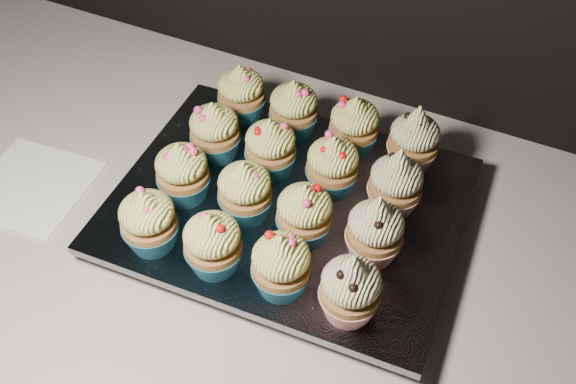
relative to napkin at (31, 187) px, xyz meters
The scene contains 21 objects.
cabinet 0.51m from the napkin, 20.70° to the left, with size 2.40×0.60×0.86m, color black.
worktop 0.18m from the napkin, 20.70° to the left, with size 2.44×0.64×0.04m, color beige.
napkin is the anchor object (origin of this frame).
baking_tray 0.33m from the napkin, 16.36° to the left, with size 0.37×0.29×0.02m, color black.
foil_lining 0.34m from the napkin, 16.36° to the left, with size 0.41×0.32×0.01m, color silver.
cupcake_0 0.22m from the napkin, ahead, with size 0.06×0.06×0.08m.
cupcake_1 0.30m from the napkin, ahead, with size 0.06×0.06×0.08m.
cupcake_2 0.37m from the napkin, ahead, with size 0.06×0.06×0.08m.
cupcake_3 0.45m from the napkin, ahead, with size 0.06×0.06×0.10m.
cupcake_4 0.22m from the napkin, 13.98° to the left, with size 0.06×0.06×0.08m.
cupcake_5 0.30m from the napkin, 11.10° to the left, with size 0.06×0.06×0.08m.
cupcake_6 0.37m from the napkin, ahead, with size 0.06×0.06×0.08m.
cupcake_7 0.45m from the napkin, ahead, with size 0.06×0.06×0.10m.
cupcake_8 0.25m from the napkin, 32.16° to the left, with size 0.06×0.06×0.08m.
cupcake_9 0.32m from the napkin, 25.21° to the left, with size 0.06×0.06×0.08m.
cupcake_10 0.39m from the napkin, 20.76° to the left, with size 0.06×0.06×0.08m.
cupcake_11 0.46m from the napkin, 17.69° to the left, with size 0.06×0.06×0.10m.
cupcake_12 0.30m from the napkin, 46.10° to the left, with size 0.06×0.06×0.08m.
cupcake_13 0.35m from the napkin, 37.17° to the left, with size 0.06×0.06×0.08m.
cupcake_14 0.42m from the napkin, 30.76° to the left, with size 0.06×0.06×0.08m.
cupcake_15 0.49m from the napkin, 26.65° to the left, with size 0.06×0.06×0.10m.
Camera 1 is at (0.37, 1.27, 1.51)m, focal length 40.00 mm.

